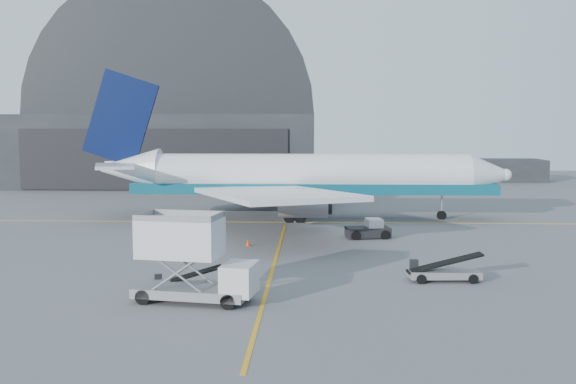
{
  "coord_description": "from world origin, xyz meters",
  "views": [
    {
      "loc": [
        2.9,
        -47.55,
        10.35
      ],
      "look_at": [
        0.69,
        8.11,
        4.5
      ],
      "focal_mm": 40.0,
      "sensor_mm": 36.0,
      "label": 1
    }
  ],
  "objects_px": {
    "pushback_tug": "(369,230)",
    "airliner": "(295,177)",
    "catering_truck": "(191,260)",
    "belt_loader_a": "(186,285)",
    "belt_loader_b": "(443,272)"
  },
  "relations": [
    {
      "from": "airliner",
      "to": "catering_truck",
      "type": "distance_m",
      "value": 34.3
    },
    {
      "from": "pushback_tug",
      "to": "belt_loader_b",
      "type": "height_order",
      "value": "belt_loader_b"
    },
    {
      "from": "catering_truck",
      "to": "pushback_tug",
      "type": "distance_m",
      "value": 25.18
    },
    {
      "from": "airliner",
      "to": "catering_truck",
      "type": "xyz_separation_m",
      "value": [
        -5.18,
        -33.84,
        -2.16
      ]
    },
    {
      "from": "belt_loader_a",
      "to": "belt_loader_b",
      "type": "bearing_deg",
      "value": -0.83
    },
    {
      "from": "belt_loader_a",
      "to": "belt_loader_b",
      "type": "relative_size",
      "value": 0.89
    },
    {
      "from": "airliner",
      "to": "pushback_tug",
      "type": "bearing_deg",
      "value": -59.17
    },
    {
      "from": "pushback_tug",
      "to": "belt_loader_b",
      "type": "bearing_deg",
      "value": -87.54
    },
    {
      "from": "belt_loader_b",
      "to": "catering_truck",
      "type": "bearing_deg",
      "value": -163.48
    },
    {
      "from": "belt_loader_b",
      "to": "pushback_tug",
      "type": "bearing_deg",
      "value": 99.33
    },
    {
      "from": "airliner",
      "to": "pushback_tug",
      "type": "distance_m",
      "value": 14.46
    },
    {
      "from": "airliner",
      "to": "belt_loader_b",
      "type": "xyz_separation_m",
      "value": [
        10.66,
        -28.26,
        -4.06
      ]
    },
    {
      "from": "catering_truck",
      "to": "belt_loader_a",
      "type": "bearing_deg",
      "value": 120.71
    },
    {
      "from": "catering_truck",
      "to": "pushback_tug",
      "type": "height_order",
      "value": "catering_truck"
    },
    {
      "from": "pushback_tug",
      "to": "airliner",
      "type": "bearing_deg",
      "value": 111.08
    }
  ]
}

